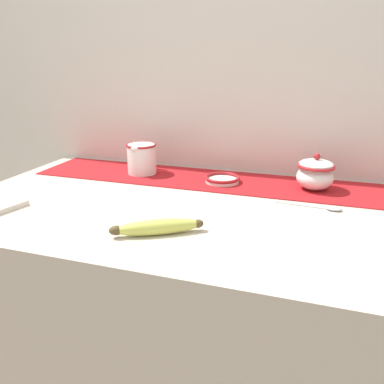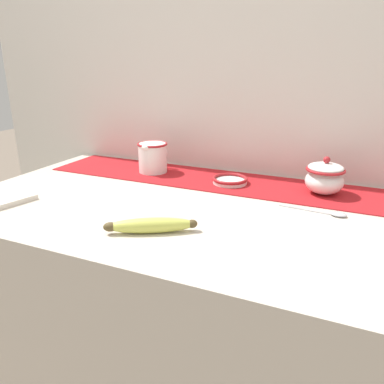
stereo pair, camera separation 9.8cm
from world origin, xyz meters
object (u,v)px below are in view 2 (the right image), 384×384
Objects in this scene: banana at (151,225)px; cream_pitcher at (153,156)px; sugar_bowl at (325,177)px; small_dish at (230,180)px; spoon at (334,214)px.

cream_pitcher is at bearing 118.81° from banana.
banana is at bearing -61.19° from cream_pitcher.
sugar_bowl reaches higher than cream_pitcher.
sugar_bowl is (0.58, -0.00, -0.01)m from cream_pitcher.
small_dish is 0.58× the size of banana.
sugar_bowl is at bearing -0.13° from cream_pitcher.
sugar_bowl reaches higher than small_dish.
banana is at bearing -96.93° from small_dish.
banana is 0.47m from spoon.
cream_pitcher is 0.62× the size of banana.
spoon is (0.38, 0.28, -0.01)m from banana.
sugar_bowl is 0.17m from spoon.
sugar_bowl is at bearing 52.48° from banana.
sugar_bowl reaches higher than spoon.
sugar_bowl is 0.29m from small_dish.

